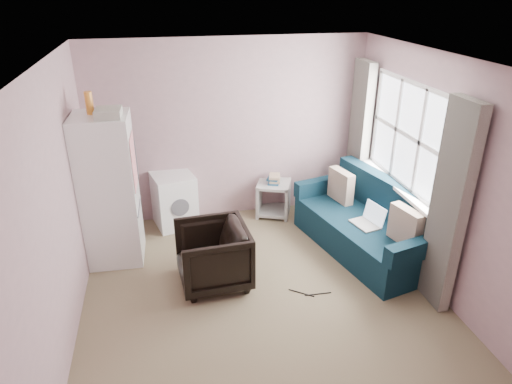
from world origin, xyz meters
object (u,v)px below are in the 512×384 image
armchair (213,253)px  side_table (274,196)px  washing_machine (174,199)px  sofa (368,226)px  fridge (110,190)px

armchair → side_table: armchair is taller
armchair → side_table: size_ratio=1.25×
washing_machine → sofa: bearing=-40.2°
washing_machine → sofa: 2.63m
side_table → sofa: sofa is taller
fridge → sofa: (3.10, -0.47, -0.59)m
armchair → fridge: fridge is taller
armchair → washing_machine: (-0.35, 1.48, 0.00)m
fridge → side_table: bearing=20.0°
fridge → side_table: fridge is taller
fridge → side_table: (2.16, 0.70, -0.63)m
fridge → washing_machine: (0.74, 0.70, -0.53)m
fridge → washing_machine: fridge is taller
side_table → sofa: (0.94, -1.17, 0.03)m
armchair → sofa: (2.01, 0.31, -0.07)m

